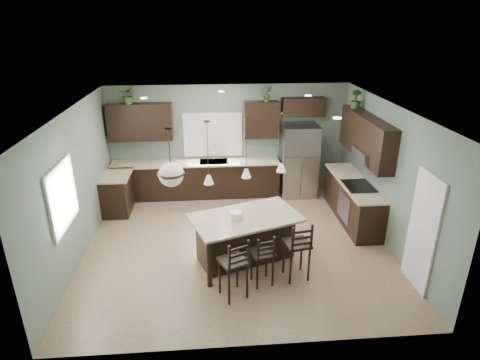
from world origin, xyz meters
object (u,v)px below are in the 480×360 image
object	(u,v)px
kitchen_island	(246,239)
refrigerator	(299,161)
bar_stool_right	(297,250)
bar_stool_left	(233,267)
plant_back_left	(128,95)
bar_stool_center	(262,259)
serving_dish	(236,215)

from	to	relation	value
kitchen_island	refrigerator	bearing A→B (deg)	41.66
bar_stool_right	bar_stool_left	bearing A→B (deg)	-169.32
kitchen_island	plant_back_left	world-z (taller)	plant_back_left
refrigerator	kitchen_island	distance (m)	3.39
refrigerator	bar_stool_center	xyz separation A→B (m)	(-1.41, -3.68, -0.43)
kitchen_island	plant_back_left	bearing A→B (deg)	108.99
bar_stool_left	serving_dish	bearing A→B (deg)	58.29
plant_back_left	bar_stool_center	bearing A→B (deg)	-55.14
kitchen_island	serving_dish	bearing A→B (deg)	-180.00
serving_dish	bar_stool_right	bearing A→B (deg)	-28.32
bar_stool_left	plant_back_left	xyz separation A→B (m)	(-2.18, 4.18, 2.05)
serving_dish	plant_back_left	distance (m)	4.26
refrigerator	serving_dish	size ratio (longest dim) A/B	7.71
refrigerator	serving_dish	bearing A→B (deg)	-121.10
bar_stool_center	kitchen_island	bearing A→B (deg)	92.05
bar_stool_right	bar_stool_center	bearing A→B (deg)	-179.12
bar_stool_center	bar_stool_right	xyz separation A→B (m)	(0.62, 0.12, 0.07)
plant_back_left	kitchen_island	bearing A→B (deg)	-51.60
kitchen_island	bar_stool_right	bearing A→B (deg)	-55.93
plant_back_left	bar_stool_left	bearing A→B (deg)	-62.47
serving_dish	plant_back_left	world-z (taller)	plant_back_left
refrigerator	kitchen_island	xyz separation A→B (m)	(-1.62, -2.94, -0.46)
bar_stool_left	bar_stool_center	distance (m)	0.61
bar_stool_left	bar_stool_center	bearing A→B (deg)	6.07
bar_stool_right	plant_back_left	bearing A→B (deg)	121.50
refrigerator	bar_stool_center	size ratio (longest dim) A/B	1.88
bar_stool_center	bar_stool_right	distance (m)	0.64
refrigerator	plant_back_left	xyz separation A→B (m)	(-4.11, 0.20, 1.69)
refrigerator	bar_stool_right	xyz separation A→B (m)	(-0.79, -3.56, -0.36)
kitchen_island	bar_stool_center	bearing A→B (deg)	-93.40
serving_dish	kitchen_island	bearing A→B (deg)	19.41
serving_dish	bar_stool_left	distance (m)	1.08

